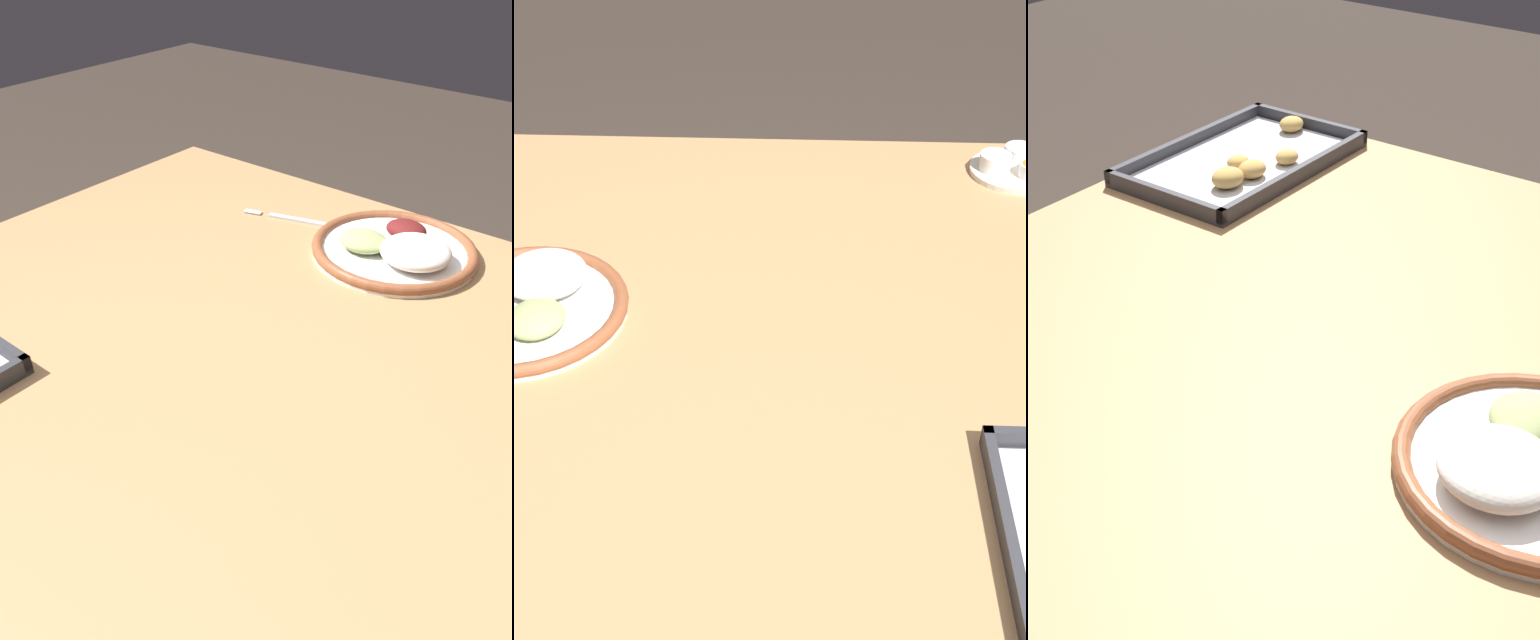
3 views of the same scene
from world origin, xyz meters
TOP-DOWN VIEW (x-y plane):
  - dining_table at (0.00, 0.00)m, footprint 1.20×1.04m
  - dinner_plate at (-0.06, -0.34)m, footprint 0.29×0.29m
  - saucer_plate at (-0.49, 0.40)m, footprint 0.15×0.15m

SIDE VIEW (x-z plane):
  - dining_table at x=0.00m, z-range 0.27..0.99m
  - saucer_plate at x=-0.49m, z-range 0.72..0.76m
  - dinner_plate at x=-0.06m, z-range 0.71..0.77m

